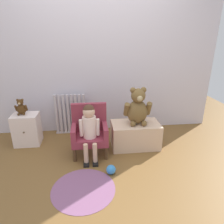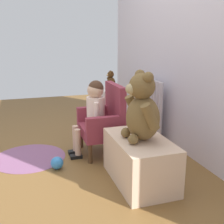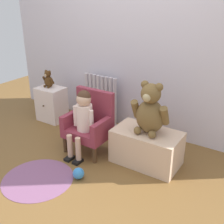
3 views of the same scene
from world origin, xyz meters
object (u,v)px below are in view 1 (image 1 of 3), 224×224
Objects in this scene: radiator at (70,114)px; small_teddy_bear at (21,108)px; child_figure at (89,125)px; toy_ball at (111,170)px; large_teddy_bear at (138,108)px; floor_rug at (83,189)px; child_armchair at (90,131)px; small_dresser at (27,129)px; low_bench at (135,135)px.

radiator is 0.73m from small_teddy_bear.
child_figure reaches higher than toy_ball.
child_figure is 0.70m from large_teddy_bear.
floor_rug is at bearing -144.73° from toy_ball.
floor_rug is at bearing -51.40° from small_teddy_bear.
child_armchair is at bearing 83.27° from floor_rug.
small_dresser is at bearing 153.49° from child_figure.
child_armchair is at bearing -20.84° from small_teddy_bear.
small_dresser is 0.68× the size of child_armchair.
toy_ball is at bearing -59.20° from child_figure.
child_figure is 1.05m from small_teddy_bear.
small_dresser is 0.97m from child_armchair.
small_dresser is at bearing 127.84° from floor_rug.
small_dresser is at bearing -24.82° from small_teddy_bear.
low_bench is at bearing -29.74° from radiator.
child_figure is 1.07× the size of low_bench.
small_teddy_bear is at bearing 170.49° from low_bench.
large_teddy_bear is 2.25× the size of small_teddy_bear.
radiator is 1.13m from large_teddy_bear.
child_figure is 1.07× the size of floor_rug.
small_dresser reaches higher than toy_ball.
floor_rug is (-0.08, -0.71, -0.32)m from child_armchair.
child_armchair reaches higher than toy_ball.
toy_ball is (1.17, -0.85, -0.50)m from small_teddy_bear.
child_figure is at bearing -67.88° from radiator.
radiator is 0.81m from child_figure.
radiator is 1.41× the size of small_dresser.
toy_ball is (0.31, 0.22, 0.05)m from floor_rug.
low_bench is 1.00× the size of floor_rug.
radiator is 1.09m from low_bench.
large_teddy_bear reaches higher than floor_rug.
large_teddy_bear is (0.65, 0.20, 0.12)m from child_figure.
large_teddy_bear is at bearing 17.32° from child_figure.
small_teddy_bear is (-0.64, -0.27, 0.24)m from radiator.
low_bench reaches higher than floor_rug.
small_teddy_bear reaches higher than child_armchair.
low_bench is (1.54, -0.25, -0.05)m from small_dresser.
small_dresser is 1.56m from low_bench.
child_armchair is 0.18m from child_figure.
child_armchair reaches higher than floor_rug.
child_armchair is 2.94× the size of small_teddy_bear.
small_dresser reaches higher than floor_rug.
child_figure is at bearing -90.00° from child_armchair.
child_armchair is at bearing 90.00° from child_figure.
child_figure is (0.90, -0.45, 0.23)m from small_dresser.
toy_ball is (0.23, -0.49, -0.27)m from child_armchair.
small_teddy_bear is 1.48m from floor_rug.
small_teddy_bear reaches higher than toy_ball.
floor_rug is at bearing -96.73° from child_armchair.
radiator is 1.40m from floor_rug.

